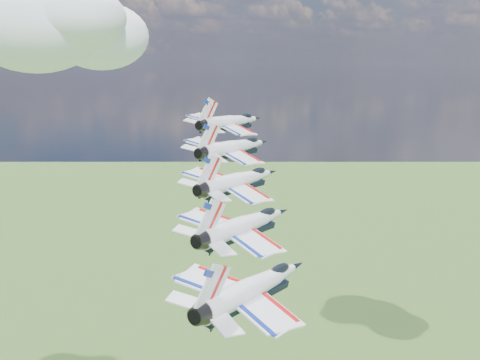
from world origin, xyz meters
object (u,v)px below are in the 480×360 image
Objects in this scene: jet_3 at (246,224)px; jet_4 at (255,287)px; jet_0 at (232,121)px; jet_1 at (235,147)px; jet_2 at (240,180)px.

jet_3 is 12.26m from jet_4.
jet_0 is 49.06m from jet_4.
jet_3 is at bearing -49.93° from jet_1.
jet_2 is at bearing 130.07° from jet_3.
jet_1 is at bearing 130.07° from jet_2.
jet_3 is at bearing -49.93° from jet_0.
jet_2 is 12.26m from jet_3.
jet_1 reaches higher than jet_3.
jet_3 is (24.61, -26.18, -7.91)m from jet_0.
jet_2 reaches higher than jet_3.
jet_0 reaches higher than jet_2.
jet_0 is at bearing 130.07° from jet_3.
jet_2 is (8.20, -8.73, -2.64)m from jet_1.
jet_0 is at bearing 130.07° from jet_1.
jet_3 is (16.41, -17.46, -5.27)m from jet_1.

